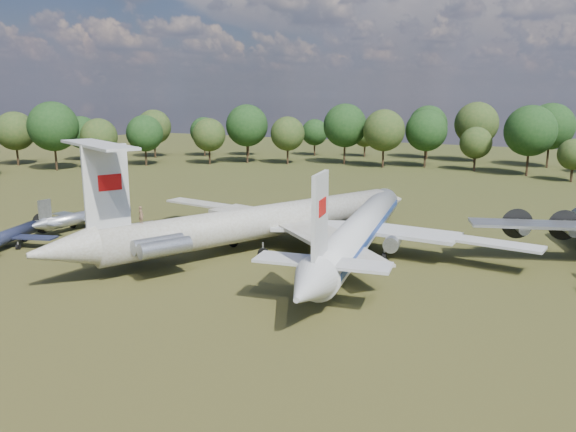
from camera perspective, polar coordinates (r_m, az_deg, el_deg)
The scene contains 6 objects.
ground at distance 66.25m, azimuth -4.87°, elevation -3.01°, with size 300.00×300.00×0.00m, color #213913.
il62_airliner at distance 63.80m, azimuth -2.64°, elevation -1.21°, with size 40.07×52.09×5.11m, color silver, non-canonical shape.
tu104_jet at distance 60.91m, azimuth 7.29°, elevation -2.06°, with size 36.60×48.80×4.88m, color silver, non-canonical shape.
small_prop_west at distance 72.16m, azimuth -26.56°, elevation -2.11°, with size 11.06×15.08×2.21m, color black, non-canonical shape.
small_prop_northwest at distance 78.70m, azimuth -20.22°, elevation -0.41°, with size 11.79×16.07×2.36m, color #ABADB3, non-canonical shape.
person_on_il62 at distance 56.36m, azimuth -14.71°, elevation 0.14°, with size 0.62×0.40×1.69m, color #896246.
Camera 1 is at (35.78, -52.98, 17.36)m, focal length 35.00 mm.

